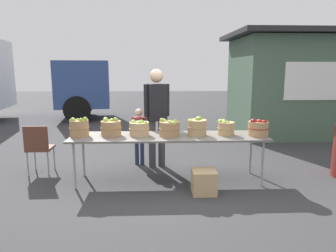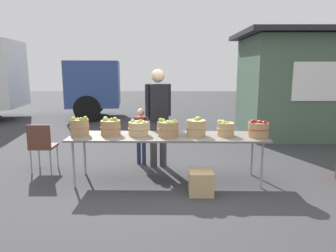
# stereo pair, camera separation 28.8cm
# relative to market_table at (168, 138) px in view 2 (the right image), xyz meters

# --- Properties ---
(ground_plane) EXTENTS (40.00, 40.00, 0.00)m
(ground_plane) POSITION_rel_market_table_xyz_m (0.00, 0.00, -0.72)
(ground_plane) COLOR #38383A
(market_table) EXTENTS (3.10, 0.76, 0.75)m
(market_table) POSITION_rel_market_table_xyz_m (0.00, 0.00, 0.00)
(market_table) COLOR slate
(market_table) RESTS_ON ground
(apple_basket_green_0) EXTENTS (0.31, 0.31, 0.31)m
(apple_basket_green_0) POSITION_rel_market_table_xyz_m (-1.41, 0.02, 0.17)
(apple_basket_green_0) COLOR #A87F51
(apple_basket_green_0) RESTS_ON market_table
(apple_basket_green_1) EXTENTS (0.33, 0.33, 0.29)m
(apple_basket_green_1) POSITION_rel_market_table_xyz_m (-0.92, 0.04, 0.16)
(apple_basket_green_1) COLOR #A87F51
(apple_basket_green_1) RESTS_ON market_table
(apple_basket_green_2) EXTENTS (0.33, 0.33, 0.26)m
(apple_basket_green_2) POSITION_rel_market_table_xyz_m (-0.47, 0.03, 0.15)
(apple_basket_green_2) COLOR tan
(apple_basket_green_2) RESTS_ON market_table
(apple_basket_green_3) EXTENTS (0.34, 0.34, 0.28)m
(apple_basket_green_3) POSITION_rel_market_table_xyz_m (0.01, -0.04, 0.16)
(apple_basket_green_3) COLOR #A87F51
(apple_basket_green_3) RESTS_ON market_table
(apple_basket_green_4) EXTENTS (0.32, 0.32, 0.30)m
(apple_basket_green_4) POSITION_rel_market_table_xyz_m (0.45, 0.01, 0.17)
(apple_basket_green_4) COLOR tan
(apple_basket_green_4) RESTS_ON market_table
(apple_basket_green_5) EXTENTS (0.28, 0.28, 0.25)m
(apple_basket_green_5) POSITION_rel_market_table_xyz_m (0.91, 0.02, 0.16)
(apple_basket_green_5) COLOR tan
(apple_basket_green_5) RESTS_ON market_table
(apple_basket_red_0) EXTENTS (0.33, 0.33, 0.28)m
(apple_basket_red_0) POSITION_rel_market_table_xyz_m (1.41, -0.06, 0.16)
(apple_basket_red_0) COLOR #A87F51
(apple_basket_red_0) RESTS_ON market_table
(vendor_adult) EXTENTS (0.46, 0.32, 1.79)m
(vendor_adult) POSITION_rel_market_table_xyz_m (-0.19, 0.74, 0.34)
(vendor_adult) COLOR #3F3F3F
(vendor_adult) RESTS_ON ground
(child_customer) EXTENTS (0.27, 0.20, 1.07)m
(child_customer) POSITION_rel_market_table_xyz_m (-0.52, 0.88, -0.09)
(child_customer) COLOR #262D4C
(child_customer) RESTS_ON ground
(food_kiosk) EXTENTS (3.53, 2.94, 2.74)m
(food_kiosk) POSITION_rel_market_table_xyz_m (3.56, 3.70, 0.67)
(food_kiosk) COLOR #47604C
(food_kiosk) RESTS_ON ground
(folding_chair) EXTENTS (0.41, 0.41, 0.86)m
(folding_chair) POSITION_rel_market_table_xyz_m (-2.20, 0.41, -0.21)
(folding_chair) COLOR brown
(folding_chair) RESTS_ON ground
(produce_crate) EXTENTS (0.35, 0.35, 0.35)m
(produce_crate) POSITION_rel_market_table_xyz_m (0.49, -0.54, -0.54)
(produce_crate) COLOR tan
(produce_crate) RESTS_ON ground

